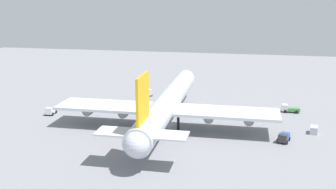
% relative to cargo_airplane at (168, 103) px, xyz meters
% --- Properties ---
extents(ground_plane, '(273.76, 273.76, 0.00)m').
position_rel_cargo_airplane_xyz_m(ground_plane, '(0.41, 0.00, -6.33)').
color(ground_plane, gray).
extents(cargo_airplane, '(68.44, 58.18, 19.24)m').
position_rel_cargo_airplane_xyz_m(cargo_airplane, '(0.00, 0.00, 0.00)').
color(cargo_airplane, silver).
rests_on(cargo_airplane, ground_plane).
extents(fuel_truck, '(4.95, 3.42, 2.30)m').
position_rel_cargo_airplane_xyz_m(fuel_truck, '(-6.51, -29.87, -5.13)').
color(fuel_truck, '#333338').
rests_on(fuel_truck, ground_plane).
extents(catering_truck, '(4.09, 2.53, 2.39)m').
position_rel_cargo_airplane_xyz_m(catering_truck, '(3.55, 35.98, -5.18)').
color(catering_truck, silver).
rests_on(catering_truck, ground_plane).
extents(cargo_loader, '(4.51, 3.77, 2.46)m').
position_rel_cargo_airplane_xyz_m(cargo_loader, '(31.22, 13.24, -5.13)').
color(cargo_loader, silver).
rests_on(cargo_loader, ground_plane).
extents(baggage_tug, '(2.66, 5.27, 2.34)m').
position_rel_cargo_airplane_xyz_m(baggage_tug, '(19.70, -33.52, -5.20)').
color(baggage_tug, silver).
rests_on(baggage_tug, ground_plane).
extents(cargo_container_fore, '(3.38, 2.38, 1.93)m').
position_rel_cargo_airplane_xyz_m(cargo_container_fore, '(1.19, -37.91, -5.36)').
color(cargo_container_fore, '#B7BCC6').
rests_on(cargo_container_fore, ground_plane).
extents(safety_cone_nose, '(0.54, 0.54, 0.77)m').
position_rel_cargo_airplane_xyz_m(safety_cone_nose, '(31.21, 2.54, -5.94)').
color(safety_cone_nose, orange).
rests_on(safety_cone_nose, ground_plane).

